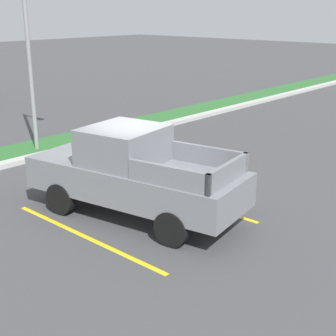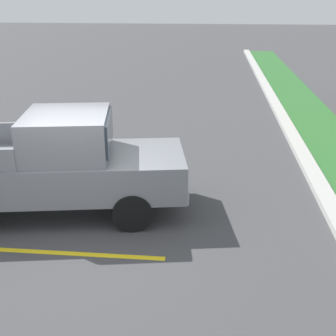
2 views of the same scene
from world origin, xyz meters
name	(u,v)px [view 1 (image 1 of 2)]	position (x,y,z in m)	size (l,w,h in m)	color
ground_plane	(136,200)	(0.00, 0.00, 0.00)	(120.00, 120.00, 0.00)	#424244
parking_line_near	(85,236)	(-2.21, -0.68, 0.00)	(0.12, 4.80, 0.01)	yellow
parking_line_far	(179,197)	(0.89, -0.68, 0.00)	(0.12, 4.80, 0.01)	yellow
curb_strip	(26,159)	(0.00, 5.00, 0.07)	(56.00, 0.40, 0.15)	#B2B2AD
grass_median	(8,154)	(0.00, 6.10, 0.03)	(56.00, 1.80, 0.06)	#2D662D
pickup_truck_main	(133,173)	(-0.67, -0.63, 1.04)	(2.72, 5.46, 2.10)	black
street_light	(29,28)	(1.00, 5.75, 4.08)	(0.24, 1.49, 7.06)	gray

